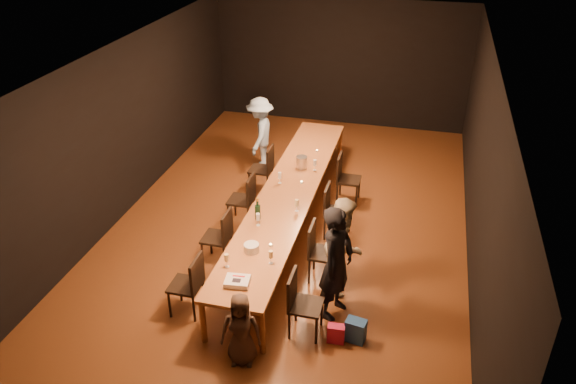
% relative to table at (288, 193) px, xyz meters
% --- Properties ---
extents(ground, '(10.00, 10.00, 0.00)m').
position_rel_table_xyz_m(ground, '(0.00, 0.00, -0.70)').
color(ground, '#4F2513').
rests_on(ground, ground).
extents(room_shell, '(6.04, 10.04, 3.02)m').
position_rel_table_xyz_m(room_shell, '(0.00, 0.00, 1.38)').
color(room_shell, black).
rests_on(room_shell, ground).
extents(table, '(0.90, 6.00, 0.75)m').
position_rel_table_xyz_m(table, '(0.00, 0.00, 0.00)').
color(table, '#9B5C2D').
rests_on(table, ground).
extents(chair_right_0, '(0.42, 0.42, 0.93)m').
position_rel_table_xyz_m(chair_right_0, '(0.85, -2.40, -0.24)').
color(chair_right_0, black).
rests_on(chair_right_0, ground).
extents(chair_right_1, '(0.42, 0.42, 0.93)m').
position_rel_table_xyz_m(chair_right_1, '(0.85, -1.20, -0.24)').
color(chair_right_1, black).
rests_on(chair_right_1, ground).
extents(chair_right_2, '(0.42, 0.42, 0.93)m').
position_rel_table_xyz_m(chair_right_2, '(0.85, 0.00, -0.24)').
color(chair_right_2, black).
rests_on(chair_right_2, ground).
extents(chair_right_3, '(0.42, 0.42, 0.93)m').
position_rel_table_xyz_m(chair_right_3, '(0.85, 1.20, -0.24)').
color(chair_right_3, black).
rests_on(chair_right_3, ground).
extents(chair_left_0, '(0.42, 0.42, 0.93)m').
position_rel_table_xyz_m(chair_left_0, '(-0.85, -2.40, -0.24)').
color(chair_left_0, black).
rests_on(chair_left_0, ground).
extents(chair_left_1, '(0.42, 0.42, 0.93)m').
position_rel_table_xyz_m(chair_left_1, '(-0.85, -1.20, -0.24)').
color(chair_left_1, black).
rests_on(chair_left_1, ground).
extents(chair_left_2, '(0.42, 0.42, 0.93)m').
position_rel_table_xyz_m(chair_left_2, '(-0.85, 0.00, -0.24)').
color(chair_left_2, black).
rests_on(chair_left_2, ground).
extents(chair_left_3, '(0.42, 0.42, 0.93)m').
position_rel_table_xyz_m(chair_left_3, '(-0.85, 1.20, -0.24)').
color(chair_left_3, black).
rests_on(chair_left_3, ground).
extents(woman_birthday, '(0.58, 0.71, 1.69)m').
position_rel_table_xyz_m(woman_birthday, '(1.15, -1.91, 0.14)').
color(woman_birthday, black).
rests_on(woman_birthday, ground).
extents(woman_tan, '(0.59, 0.74, 1.48)m').
position_rel_table_xyz_m(woman_tan, '(1.15, -1.27, 0.04)').
color(woman_tan, '#B8AB8A').
rests_on(woman_tan, ground).
extents(man_blue, '(0.63, 1.01, 1.51)m').
position_rel_table_xyz_m(man_blue, '(-1.15, 2.18, 0.05)').
color(man_blue, '#8CB1D9').
rests_on(man_blue, ground).
extents(child, '(0.56, 0.42, 1.03)m').
position_rel_table_xyz_m(child, '(0.19, -3.09, -0.19)').
color(child, '#433025').
rests_on(child, ground).
extents(gift_bag_red, '(0.23, 0.14, 0.27)m').
position_rel_table_xyz_m(gift_bag_red, '(1.27, -2.48, -0.57)').
color(gift_bag_red, '#C31D49').
rests_on(gift_bag_red, ground).
extents(gift_bag_blue, '(0.29, 0.22, 0.33)m').
position_rel_table_xyz_m(gift_bag_blue, '(1.52, -2.39, -0.54)').
color(gift_bag_blue, '#24529D').
rests_on(gift_bag_blue, ground).
extents(birthday_cake, '(0.34, 0.29, 0.08)m').
position_rel_table_xyz_m(birthday_cake, '(-0.04, -2.54, 0.08)').
color(birthday_cake, white).
rests_on(birthday_cake, table).
extents(plate_stack, '(0.25, 0.25, 0.12)m').
position_rel_table_xyz_m(plate_stack, '(-0.07, -1.81, 0.11)').
color(plate_stack, silver).
rests_on(plate_stack, table).
extents(champagne_bottle, '(0.10, 0.10, 0.37)m').
position_rel_table_xyz_m(champagne_bottle, '(-0.24, -0.97, 0.23)').
color(champagne_bottle, black).
rests_on(champagne_bottle, table).
extents(ice_bucket, '(0.26, 0.26, 0.22)m').
position_rel_table_xyz_m(ice_bucket, '(0.02, 0.89, 0.16)').
color(ice_bucket, '#B6B7BB').
rests_on(ice_bucket, table).
extents(wineglass_0, '(0.06, 0.06, 0.21)m').
position_rel_table_xyz_m(wineglass_0, '(-0.29, -2.23, 0.15)').
color(wineglass_0, beige).
rests_on(wineglass_0, table).
extents(wineglass_1, '(0.06, 0.06, 0.21)m').
position_rel_table_xyz_m(wineglass_1, '(0.27, -2.01, 0.15)').
color(wineglass_1, beige).
rests_on(wineglass_1, table).
extents(wineglass_2, '(0.06, 0.06, 0.21)m').
position_rel_table_xyz_m(wineglass_2, '(-0.18, -1.14, 0.15)').
color(wineglass_2, silver).
rests_on(wineglass_2, table).
extents(wineglass_3, '(0.06, 0.06, 0.21)m').
position_rel_table_xyz_m(wineglass_3, '(0.29, -0.59, 0.15)').
color(wineglass_3, beige).
rests_on(wineglass_3, table).
extents(wineglass_4, '(0.06, 0.06, 0.21)m').
position_rel_table_xyz_m(wineglass_4, '(-0.21, 0.23, 0.15)').
color(wineglass_4, silver).
rests_on(wineglass_4, table).
extents(wineglass_5, '(0.06, 0.06, 0.21)m').
position_rel_table_xyz_m(wineglass_5, '(0.27, 0.85, 0.15)').
color(wineglass_5, silver).
rests_on(wineglass_5, table).
extents(tealight_near, '(0.05, 0.05, 0.03)m').
position_rel_table_xyz_m(tealight_near, '(0.15, -1.62, 0.06)').
color(tealight_near, '#B2B7B2').
rests_on(tealight_near, table).
extents(tealight_mid, '(0.05, 0.05, 0.03)m').
position_rel_table_xyz_m(tealight_mid, '(0.15, 0.32, 0.06)').
color(tealight_mid, '#B2B7B2').
rests_on(tealight_mid, table).
extents(tealight_far, '(0.05, 0.05, 0.03)m').
position_rel_table_xyz_m(tealight_far, '(0.15, 1.63, 0.06)').
color(tealight_far, '#B2B7B2').
rests_on(tealight_far, table).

